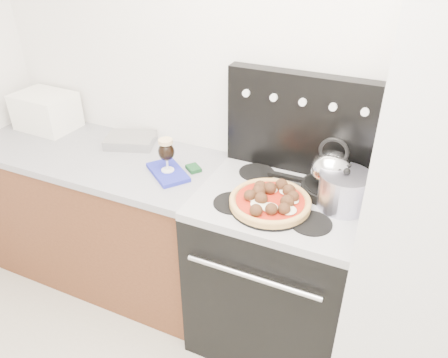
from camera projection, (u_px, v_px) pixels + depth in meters
The scene contains 16 objects.
room_shell at pixel (161, 251), 1.20m from camera, with size 3.52×3.01×2.52m.
base_cabinet at pixel (106, 219), 2.69m from camera, with size 1.45×0.60×0.86m, color brown.
countertop at pixel (95, 154), 2.46m from camera, with size 1.48×0.63×0.04m, color #9797A0.
stove_body at pixel (275, 272), 2.28m from camera, with size 0.76×0.65×0.88m, color black.
cooktop at pixel (281, 199), 2.04m from camera, with size 0.76×0.65×0.04m, color #ADADB2.
backguard at pixel (303, 124), 2.11m from camera, with size 0.76×0.08×0.50m, color black.
fridge at pixel (447, 233), 1.74m from camera, with size 0.64×0.68×1.90m, color silver.
toaster_oven at pixel (46, 111), 2.66m from camera, with size 0.35×0.26×0.22m, color white.
foil_sheet at pixel (131, 140), 2.50m from camera, with size 0.27×0.20×0.05m, color silver.
oven_mitt at pixel (168, 172), 2.23m from camera, with size 0.25×0.15×0.02m, color #2228AA.
beer_glass at pixel (167, 155), 2.18m from camera, with size 0.08×0.08×0.18m, color black, non-canonical shape.
pizza_pan at pixel (270, 206), 1.95m from camera, with size 0.36×0.36×0.01m, color black.
pizza at pixel (270, 200), 1.93m from camera, with size 0.36×0.36×0.05m, color #CD8D4B, non-canonical shape.
skillet at pixel (328, 189), 2.03m from camera, with size 0.25×0.25×0.04m, color black.
tea_kettle at pixel (331, 166), 1.97m from camera, with size 0.18×0.18×0.20m, color white, non-canonical shape.
stock_pot at pixel (343, 191), 1.91m from camera, with size 0.22×0.22×0.16m, color silver.
Camera 1 is at (0.54, -0.47, 2.04)m, focal length 35.00 mm.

